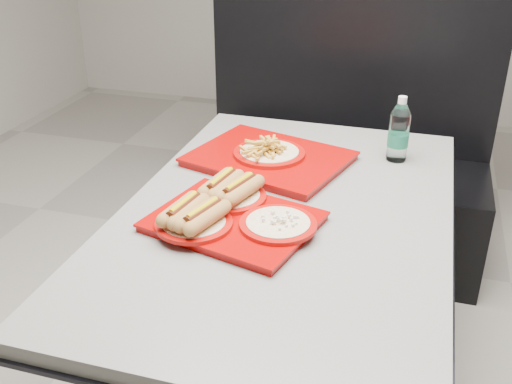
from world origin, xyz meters
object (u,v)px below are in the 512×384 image
(tray_near, at_px, (229,213))
(water_bottle, at_px, (399,133))
(diner_table, at_px, (285,259))
(booth_bench, at_px, (341,166))
(tray_far, at_px, (269,155))

(tray_near, xyz_separation_m, water_bottle, (0.40, 0.56, 0.06))
(tray_near, bearing_deg, diner_table, 42.68)
(diner_table, xyz_separation_m, booth_bench, (0.00, 1.09, -0.18))
(diner_table, relative_size, tray_far, 2.52)
(diner_table, bearing_deg, water_bottle, 58.78)
(diner_table, distance_m, tray_far, 0.38)
(booth_bench, height_order, water_bottle, booth_bench)
(water_bottle, bearing_deg, booth_bench, 112.09)
(tray_far, bearing_deg, booth_bench, 80.71)
(diner_table, xyz_separation_m, water_bottle, (0.27, 0.44, 0.26))
(booth_bench, relative_size, water_bottle, 6.21)
(tray_near, bearing_deg, tray_far, 90.18)
(tray_far, distance_m, water_bottle, 0.43)
(diner_table, height_order, booth_bench, booth_bench)
(diner_table, height_order, water_bottle, water_bottle)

